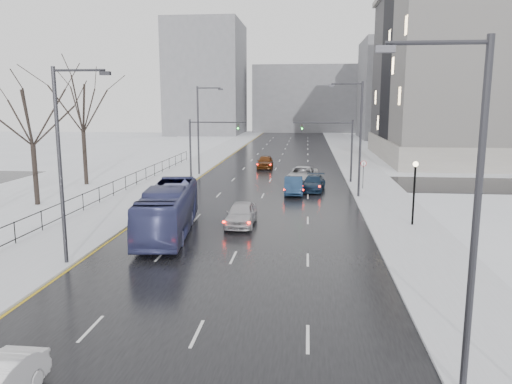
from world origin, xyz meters
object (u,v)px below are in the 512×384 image
(bus, at_px, (168,210))
(sedan_right_near, at_px, (293,186))
(mast_signal_right, at_px, (341,143))
(streetlight_l_far, at_px, (200,126))
(mast_signal_left, at_px, (200,142))
(no_uturn_sign, at_px, (364,166))
(tree_park_e, at_px, (87,185))
(sedan_right_cross, at_px, (302,175))
(sedan_center_far, at_px, (265,162))
(sedan_center_near, at_px, (241,214))
(streetlight_r_near, at_px, (468,204))
(lamppost_r_mid, at_px, (415,184))
(tree_park_d, at_px, (38,206))
(streetlight_r_mid, at_px, (358,134))
(streetlight_l_near, at_px, (64,157))
(sedan_right_far, at_px, (313,183))

(bus, height_order, sedan_right_near, bus)
(sedan_right_near, bearing_deg, mast_signal_right, 53.66)
(streetlight_l_far, distance_m, mast_signal_left, 4.36)
(no_uturn_sign, bearing_deg, tree_park_e, 180.00)
(sedan_right_cross, bearing_deg, sedan_center_far, 118.52)
(bus, distance_m, sedan_center_far, 32.33)
(sedan_center_near, bearing_deg, streetlight_l_far, 108.98)
(mast_signal_left, relative_size, sedan_center_near, 1.39)
(streetlight_r_near, height_order, streetlight_l_far, same)
(sedan_center_far, bearing_deg, lamppost_r_mid, -67.70)
(tree_park_d, distance_m, sedan_right_cross, 25.02)
(streetlight_l_far, distance_m, sedan_center_near, 24.62)
(streetlight_l_far, height_order, mast_signal_left, streetlight_l_far)
(bus, bearing_deg, mast_signal_right, 53.83)
(tree_park_d, distance_m, bus, 15.10)
(tree_park_d, bearing_deg, streetlight_l_far, 61.85)
(sedan_right_cross, bearing_deg, streetlight_l_far, 163.16)
(mast_signal_left, xyz_separation_m, no_uturn_sign, (16.53, -4.00, -1.81))
(tree_park_d, bearing_deg, sedan_center_near, -15.81)
(streetlight_r_near, distance_m, streetlight_l_far, 45.06)
(tree_park_d, xyz_separation_m, sedan_center_far, (16.43, 24.61, 0.85))
(bus, distance_m, sedan_right_near, 16.54)
(streetlight_r_mid, height_order, sedan_center_far, streetlight_r_mid)
(streetlight_l_far, bearing_deg, tree_park_e, -141.43)
(mast_signal_right, bearing_deg, sedan_right_near, -124.38)
(streetlight_l_near, xyz_separation_m, sedan_right_far, (12.67, 23.12, -4.87))
(tree_park_d, bearing_deg, sedan_right_near, 19.39)
(tree_park_e, bearing_deg, streetlight_l_near, -67.31)
(lamppost_r_mid, bearing_deg, sedan_right_cross, 113.74)
(tree_park_e, distance_m, sedan_right_near, 21.08)
(streetlight_l_near, bearing_deg, tree_park_e, 112.69)
(sedan_right_near, bearing_deg, sedan_center_near, -106.68)
(mast_signal_right, bearing_deg, streetlight_r_mid, -84.00)
(sedan_center_far, bearing_deg, sedan_right_far, -70.33)
(mast_signal_left, height_order, sedan_right_far, mast_signal_left)
(streetlight_r_mid, relative_size, sedan_right_cross, 1.62)
(sedan_right_cross, bearing_deg, mast_signal_left, -178.63)
(streetlight_l_near, distance_m, lamppost_r_mid, 21.78)
(sedan_right_far, bearing_deg, lamppost_r_mid, -56.40)
(tree_park_d, distance_m, sedan_right_near, 21.73)
(lamppost_r_mid, height_order, sedan_center_near, lamppost_r_mid)
(streetlight_l_near, xyz_separation_m, lamppost_r_mid, (19.17, 10.00, -2.67))
(streetlight_l_near, relative_size, lamppost_r_mid, 2.34)
(sedan_center_far, bearing_deg, tree_park_d, -124.81)
(tree_park_e, relative_size, lamppost_r_mid, 3.15)
(tree_park_e, relative_size, sedan_center_far, 2.82)
(sedan_center_near, bearing_deg, lamppost_r_mid, 4.94)
(streetlight_l_near, distance_m, no_uturn_sign, 29.81)
(mast_signal_right, distance_m, mast_signal_left, 14.65)
(bus, xyz_separation_m, sedan_right_cross, (8.24, 20.71, -0.68))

